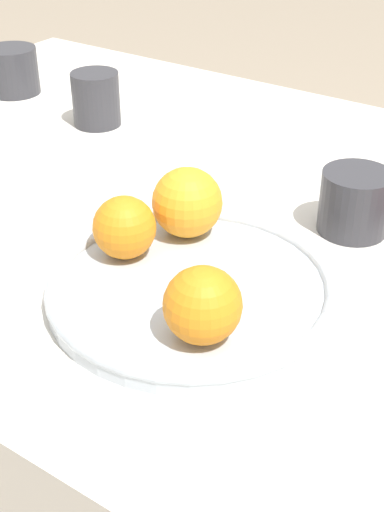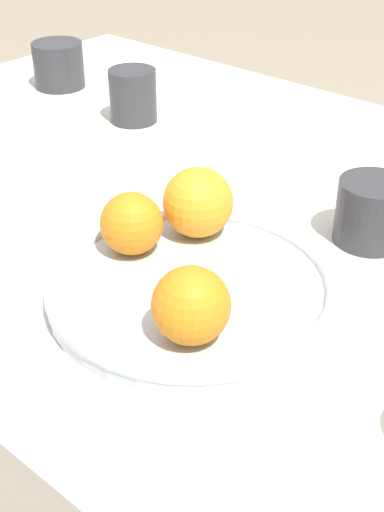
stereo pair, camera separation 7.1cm
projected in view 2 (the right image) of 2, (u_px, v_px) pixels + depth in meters
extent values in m
cube|color=silver|center=(210.00, 395.00, 1.11)|extent=(1.34, 0.88, 0.70)
cylinder|color=#B2BCC6|center=(192.00, 290.00, 0.73)|extent=(0.29, 0.29, 0.02)
torus|color=#B2BCC6|center=(192.00, 283.00, 0.72)|extent=(0.30, 0.30, 0.02)
sphere|color=orange|center=(198.00, 202.00, 0.79)|extent=(0.08, 0.08, 0.08)
sphere|color=orange|center=(191.00, 305.00, 0.63)|extent=(0.07, 0.07, 0.07)
sphere|color=orange|center=(132.00, 224.00, 0.76)|extent=(0.07, 0.07, 0.07)
cylinder|color=#333338|center=(59.00, 65.00, 1.26)|extent=(0.09, 0.09, 0.08)
cylinder|color=#333338|center=(372.00, 212.00, 0.81)|extent=(0.08, 0.08, 0.07)
cylinder|color=#333338|center=(133.00, 96.00, 1.12)|extent=(0.07, 0.07, 0.08)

